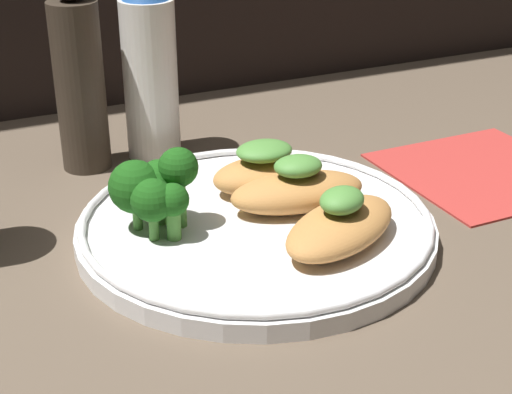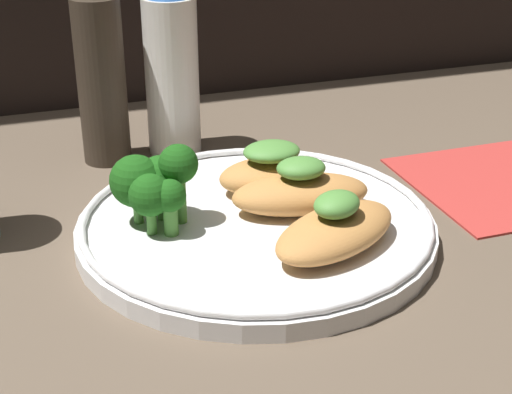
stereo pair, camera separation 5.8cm
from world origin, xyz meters
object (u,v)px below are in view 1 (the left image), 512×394
pepper_grinder (79,80)px  broccoli_bunch (154,187)px  plate (256,225)px  sauce_bottle (150,67)px

pepper_grinder → broccoli_bunch: bearing=-86.7°
plate → sauce_bottle: bearing=95.3°
plate → sauce_bottle: sauce_bottle is taller
broccoli_bunch → plate: bearing=-14.9°
pepper_grinder → sauce_bottle: bearing=0.0°
plate → pepper_grinder: size_ratio=1.52×
plate → broccoli_bunch: 8.43cm
sauce_bottle → pepper_grinder: size_ratio=1.00×
plate → sauce_bottle: size_ratio=1.52×
plate → sauce_bottle: 20.34cm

